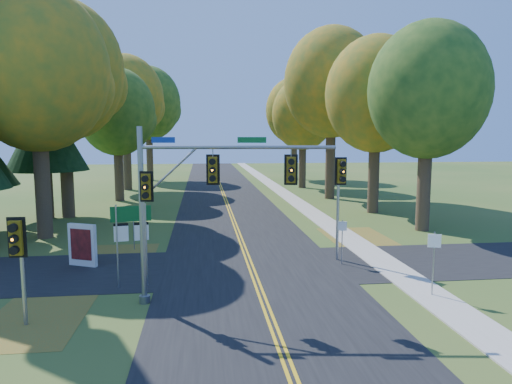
{
  "coord_description": "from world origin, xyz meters",
  "views": [
    {
      "loc": [
        -2.12,
        -17.89,
        5.86
      ],
      "look_at": [
        0.43,
        3.59,
        3.2
      ],
      "focal_mm": 32.0,
      "sensor_mm": 36.0,
      "label": 1
    }
  ],
  "objects": [
    {
      "name": "ground",
      "position": [
        0.0,
        0.0,
        0.0
      ],
      "size": [
        160.0,
        160.0,
        0.0
      ],
      "primitive_type": "plane",
      "color": "#2C4F1C",
      "rests_on": "ground"
    },
    {
      "name": "road_main",
      "position": [
        0.0,
        0.0,
        0.01
      ],
      "size": [
        8.0,
        160.0,
        0.02
      ],
      "primitive_type": "cube",
      "color": "black",
      "rests_on": "ground"
    },
    {
      "name": "road_cross",
      "position": [
        0.0,
        2.0,
        0.01
      ],
      "size": [
        60.0,
        6.0,
        0.02
      ],
      "primitive_type": "cube",
      "color": "black",
      "rests_on": "ground"
    },
    {
      "name": "centerline_left",
      "position": [
        -0.1,
        0.0,
        0.03
      ],
      "size": [
        0.1,
        160.0,
        0.01
      ],
      "primitive_type": "cube",
      "color": "gold",
      "rests_on": "road_main"
    },
    {
      "name": "centerline_right",
      "position": [
        0.1,
        0.0,
        0.03
      ],
      "size": [
        0.1,
        160.0,
        0.01
      ],
      "primitive_type": "cube",
      "color": "gold",
      "rests_on": "road_main"
    },
    {
      "name": "sidewalk_east",
      "position": [
        6.2,
        0.0,
        0.03
      ],
      "size": [
        1.6,
        160.0,
        0.06
      ],
      "primitive_type": "cube",
      "color": "#9E998E",
      "rests_on": "ground"
    },
    {
      "name": "leaf_patch_w_near",
      "position": [
        -6.5,
        4.0,
        0.01
      ],
      "size": [
        4.0,
        6.0,
        0.0
      ],
      "primitive_type": "cube",
      "color": "brown",
      "rests_on": "ground"
    },
    {
      "name": "leaf_patch_e",
      "position": [
        6.8,
        6.0,
        0.01
      ],
      "size": [
        3.5,
        8.0,
        0.0
      ],
      "primitive_type": "cube",
      "color": "brown",
      "rests_on": "ground"
    },
    {
      "name": "leaf_patch_w_far",
      "position": [
        -7.5,
        -3.0,
        0.01
      ],
      "size": [
        3.0,
        5.0,
        0.0
      ],
      "primitive_type": "cube",
      "color": "brown",
      "rests_on": "ground"
    },
    {
      "name": "tree_w_a",
      "position": [
        -11.13,
        9.38,
        9.49
      ],
      "size": [
        8.0,
        8.0,
        14.15
      ],
      "color": "#38281C",
      "rests_on": "ground"
    },
    {
      "name": "tree_e_a",
      "position": [
        11.57,
        8.77,
        8.53
      ],
      "size": [
        7.2,
        7.2,
        12.73
      ],
      "color": "#38281C",
      "rests_on": "ground"
    },
    {
      "name": "tree_w_b",
      "position": [
        -11.72,
        16.29,
        10.37
      ],
      "size": [
        8.6,
        8.6,
        15.38
      ],
      "color": "#38281C",
      "rests_on": "ground"
    },
    {
      "name": "tree_e_b",
      "position": [
        10.97,
        15.58,
        8.9
      ],
      "size": [
        7.6,
        7.6,
        13.33
      ],
      "color": "#38281C",
      "rests_on": "ground"
    },
    {
      "name": "tree_w_c",
      "position": [
        -9.54,
        24.47,
        7.94
      ],
      "size": [
        6.8,
        6.8,
        11.91
      ],
      "color": "#38281C",
      "rests_on": "ground"
    },
    {
      "name": "tree_e_c",
      "position": [
        9.88,
        23.69,
        10.66
      ],
      "size": [
        8.8,
        8.8,
        15.79
      ],
      "color": "#38281C",
      "rests_on": "ground"
    },
    {
      "name": "tree_w_d",
      "position": [
        -10.13,
        33.18,
        9.78
      ],
      "size": [
        8.2,
        8.2,
        14.56
      ],
      "color": "#38281C",
      "rests_on": "ground"
    },
    {
      "name": "tree_e_d",
      "position": [
        9.26,
        32.87,
        8.24
      ],
      "size": [
        7.0,
        7.0,
        12.32
      ],
      "color": "#38281C",
      "rests_on": "ground"
    },
    {
      "name": "tree_w_e",
      "position": [
        -8.92,
        44.09,
        10.07
      ],
      "size": [
        8.4,
        8.4,
        14.97
      ],
      "color": "#38281C",
      "rests_on": "ground"
    },
    {
      "name": "tree_e_e",
      "position": [
        10.47,
        43.58,
        9.19
      ],
      "size": [
        7.8,
        7.8,
        13.74
      ],
      "color": "#38281C",
      "rests_on": "ground"
    },
    {
      "name": "pine_c",
      "position": [
        -13.0,
        16.0,
        9.69
      ],
      "size": [
        5.6,
        5.6,
        20.56
      ],
      "color": "#38281C",
      "rests_on": "ground"
    },
    {
      "name": "traffic_mast",
      "position": [
        -2.54,
        -2.26,
        3.98
      ],
      "size": [
        6.78,
        1.16,
        6.19
      ],
      "rotation": [
        0.0,
        0.0,
        -0.13
      ],
      "color": "gray",
      "rests_on": "ground"
    },
    {
      "name": "east_signal_pole",
      "position": [
        4.22,
        2.46,
        3.71
      ],
      "size": [
        0.57,
        0.65,
        4.9
      ],
      "rotation": [
        0.0,
        0.0,
        0.09
      ],
      "color": "#919499",
      "rests_on": "ground"
    },
    {
      "name": "ped_signal_pole",
      "position": [
        -7.67,
        -3.72,
        2.57
      ],
      "size": [
        0.55,
        0.63,
        3.46
      ],
      "rotation": [
        0.0,
        0.0,
        -0.05
      ],
      "color": "#94969C",
      "rests_on": "ground"
    },
    {
      "name": "route_sign_cluster",
      "position": [
        -4.87,
        -0.15,
        2.3
      ],
      "size": [
        1.51,
        0.3,
        3.27
      ],
      "rotation": [
        0.0,
        0.0,
        0.16
      ],
      "color": "gray",
      "rests_on": "ground"
    },
    {
      "name": "info_kiosk",
      "position": [
        -7.53,
        2.99,
        0.97
      ],
      "size": [
        1.35,
        0.76,
        1.94
      ],
      "rotation": [
        0.0,
        0.0,
        -0.43
      ],
      "color": "silver",
      "rests_on": "ground"
    },
    {
      "name": "reg_sign_e_north",
      "position": [
        4.2,
        1.91,
        1.42
      ],
      "size": [
        0.39,
        0.12,
        2.07
      ],
      "rotation": [
        0.0,
        0.0,
        -0.23
      ],
      "color": "gray",
      "rests_on": "ground"
    },
    {
      "name": "reg_sign_e_south",
      "position": [
        6.24,
        -2.56,
        1.65
      ],
      "size": [
        0.45,
        0.17,
        2.41
      ],
      "rotation": [
        0.0,
        0.0,
        -0.31
      ],
      "color": "gray",
      "rests_on": "ground"
    },
    {
      "name": "reg_sign_w",
      "position": [
        -5.67,
        5.85,
        1.54
      ],
      "size": [
        0.41,
        0.17,
        2.25
      ],
      "rotation": [
        0.0,
        0.0,
        0.35
      ],
      "color": "gray",
      "rests_on": "ground"
    }
  ]
}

